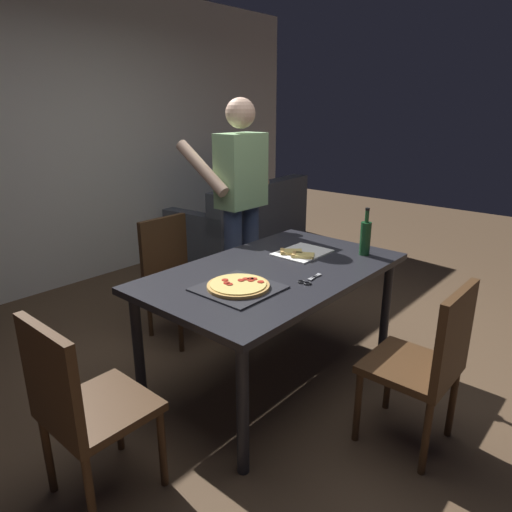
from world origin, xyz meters
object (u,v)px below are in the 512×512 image
Objects in this scene: chair_left_end at (80,402)px; wine_bottle at (365,237)px; pepperoni_pizza_on_tray at (238,287)px; kitchen_scissors at (308,280)px; chair_near_camera at (428,359)px; chair_far_side at (174,270)px; dining_table at (275,280)px; person_serving_pizza at (240,200)px; couch at (244,226)px.

wine_bottle reaches higher than chair_left_end.
pepperoni_pizza_on_tray is 0.41m from kitchen_scissors.
chair_near_camera is at bearing -67.52° from pepperoni_pizza_on_tray.
chair_near_camera is 1.00× the size of chair_far_side.
chair_far_side reaches higher than dining_table.
chair_left_end is 1.96m from wine_bottle.
person_serving_pizza is (0.50, -0.22, 0.49)m from chair_far_side.
chair_near_camera is 1.62m from chair_left_end.
chair_near_camera is at bearing -131.14° from wine_bottle.
kitchen_scissors is (-0.04, 0.70, 0.24)m from chair_near_camera.
couch is 1.99m from person_serving_pizza.
person_serving_pizza is (0.50, 0.75, 0.32)m from dining_table.
chair_far_side reaches higher than couch.
person_serving_pizza is at bearing 73.70° from chair_near_camera.
kitchen_scissors is at bearing -130.70° from couch.
wine_bottle is at bearing -24.18° from dining_table.
couch is 1.01× the size of person_serving_pizza.
kitchen_scissors is at bearing -117.90° from person_serving_pizza.
chair_left_end reaches higher than kitchen_scissors.
wine_bottle is at bearing -63.91° from chair_far_side.
dining_table is 0.99m from chair_far_side.
dining_table is at bearing -123.84° from person_serving_pizza.
chair_left_end reaches higher than dining_table.
chair_left_end is 4.63× the size of kitchen_scissors.
pepperoni_pizza_on_tray is (-0.88, -0.80, -0.23)m from person_serving_pizza.
pepperoni_pizza_on_tray is at bearing 147.28° from kitchen_scissors.
chair_far_side is 0.73m from person_serving_pizza.
pepperoni_pizza_on_tray is at bearing -137.68° from person_serving_pizza.
pepperoni_pizza_on_tray is (-0.38, 0.92, 0.25)m from chair_near_camera.
chair_far_side is at bearing 90.00° from dining_table.
couch is at bearing 49.30° from kitchen_scissors.
couch is at bearing 57.22° from chair_near_camera.
chair_far_side is 2.17m from couch.
pepperoni_pizza_on_tray is (0.92, -0.05, 0.25)m from chair_left_end.
wine_bottle is (0.61, -0.27, 0.19)m from dining_table.
chair_near_camera is at bearing -90.00° from chair_far_side.
chair_far_side is (0.00, 1.94, 0.00)m from chair_near_camera.
kitchen_scissors is (0.34, -0.22, -0.01)m from pepperoni_pizza_on_tray.
wine_bottle is at bearing -84.11° from person_serving_pizza.
chair_left_end is at bearing -143.26° from chair_far_side.
chair_near_camera is 3.52m from couch.
chair_near_camera is at bearing -36.74° from chair_left_end.
wine_bottle is at bearing -8.15° from chair_left_end.
wine_bottle reaches higher than couch.
chair_near_camera is 1.00× the size of chair_left_end.
chair_far_side is at bearing 90.00° from chair_near_camera.
wine_bottle is 1.62× the size of kitchen_scissors.
kitchen_scissors is (-0.04, -0.27, 0.08)m from dining_table.
couch is (3.21, 1.99, -0.21)m from chair_left_end.
chair_far_side is at bearing -151.95° from couch.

